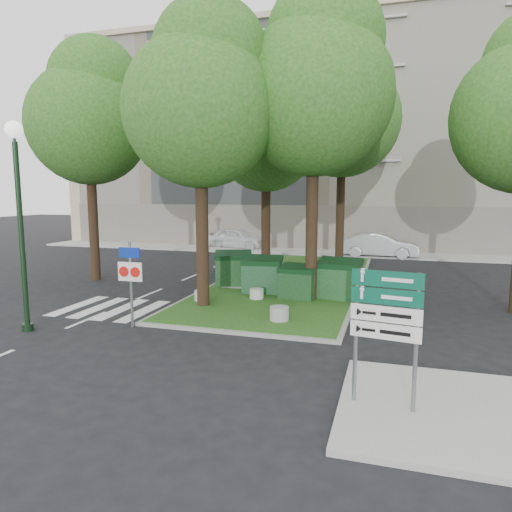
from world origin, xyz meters
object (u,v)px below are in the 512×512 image
at_px(tree_median_near_right, 317,81).
at_px(tree_street_left, 90,113).
at_px(tree_median_near_left, 203,95).
at_px(dumpster_b, 262,275).
at_px(tree_median_far, 345,108).
at_px(bollard_mid, 257,294).
at_px(tree_median_mid, 268,130).
at_px(traffic_sign_pole, 131,273).
at_px(litter_bin, 355,268).
at_px(dumpster_c, 298,282).
at_px(car_silver, 380,245).
at_px(bollard_right, 279,313).
at_px(directional_sign, 386,317).
at_px(dumpster_d, 339,279).
at_px(dumpster_a, 233,268).
at_px(bollard_left, 202,295).
at_px(car_white, 237,238).
at_px(street_lamp, 19,202).

xyz_separation_m(tree_median_near_right, tree_street_left, (-10.50, 1.50, -0.33)).
xyz_separation_m(tree_median_near_left, dumpster_b, (1.32, 2.64, -6.50)).
height_order(tree_median_far, bollard_mid, tree_median_far).
bearing_deg(tree_median_far, tree_street_left, -150.72).
bearing_deg(dumpster_b, tree_median_mid, 95.79).
xyz_separation_m(tree_median_near_right, traffic_sign_pole, (-4.74, -4.84, -6.31)).
relative_size(bollard_mid, traffic_sign_pole, 0.20).
relative_size(tree_median_near_right, litter_bin, 15.27).
bearing_deg(tree_street_left, dumpster_c, -8.77).
bearing_deg(car_silver, bollard_right, 170.41).
distance_m(tree_street_left, dumpster_b, 10.80).
relative_size(traffic_sign_pole, directional_sign, 1.02).
relative_size(tree_street_left, car_silver, 2.31).
distance_m(dumpster_d, car_silver, 12.59).
bearing_deg(bollard_mid, car_silver, 73.37).
xyz_separation_m(tree_street_left, traffic_sign_pole, (5.76, -6.34, -5.97)).
xyz_separation_m(tree_median_mid, dumpster_a, (-0.78, -2.82, -6.15)).
distance_m(tree_median_mid, car_silver, 11.66).
distance_m(tree_median_near_left, bollard_mid, 7.30).
relative_size(tree_median_near_left, bollard_right, 17.64).
relative_size(tree_median_near_right, dumpster_b, 6.84).
height_order(dumpster_d, car_silver, dumpster_d).
distance_m(tree_median_near_left, dumpster_b, 7.14).
height_order(dumpster_c, directional_sign, directional_sign).
relative_size(dumpster_c, litter_bin, 2.01).
xyz_separation_m(tree_median_near_right, litter_bin, (1.11, 5.27, -7.49)).
bearing_deg(dumpster_c, tree_street_left, 179.61).
bearing_deg(tree_median_near_right, tree_median_far, 88.47).
bearing_deg(bollard_left, litter_bin, 53.27).
bearing_deg(tree_street_left, directional_sign, -36.46).
bearing_deg(tree_median_mid, bollard_mid, -79.39).
relative_size(tree_median_mid, dumpster_a, 5.38).
distance_m(dumpster_c, bollard_left, 3.65).
bearing_deg(car_white, tree_median_near_right, -143.80).
relative_size(tree_median_near_right, tree_median_mid, 1.15).
bearing_deg(bollard_left, dumpster_a, 87.57).
distance_m(tree_median_mid, street_lamp, 11.92).
distance_m(tree_median_near_right, tree_street_left, 10.61).
bearing_deg(litter_bin, tree_street_left, -162.00).
height_order(tree_median_near_right, dumpster_a, tree_median_near_right).
bearing_deg(car_silver, car_white, 78.61).
xyz_separation_m(dumpster_a, dumpster_d, (4.69, -1.21, 0.01)).
bearing_deg(tree_median_far, dumpster_b, -109.10).
xyz_separation_m(bollard_mid, car_silver, (4.06, 13.59, 0.48)).
height_order(tree_median_mid, directional_sign, tree_median_mid).
bearing_deg(street_lamp, litter_bin, 52.71).
distance_m(dumpster_d, directional_sign, 8.97).
distance_m(bollard_left, car_silver, 15.64).
bearing_deg(dumpster_d, bollard_right, -104.65).
distance_m(bollard_mid, directional_sign, 9.16).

